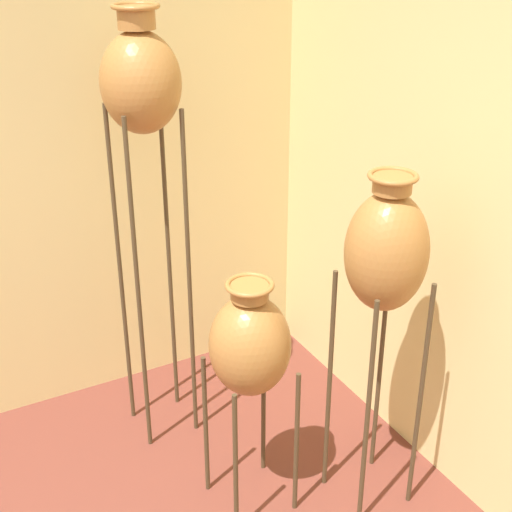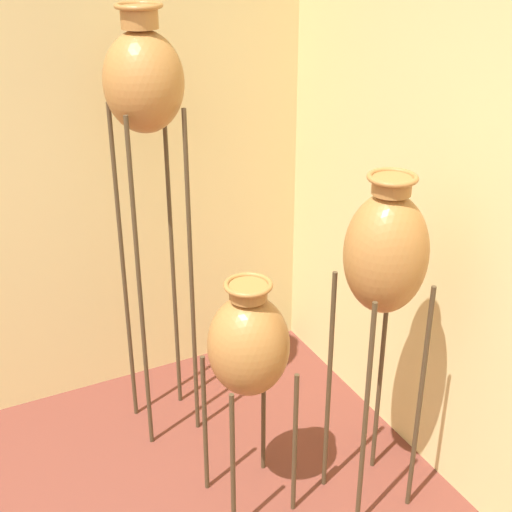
# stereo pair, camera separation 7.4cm
# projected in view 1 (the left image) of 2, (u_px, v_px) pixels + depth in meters

# --- Properties ---
(vase_stand_tall) EXTENTS (0.33, 0.33, 1.99)m
(vase_stand_tall) POSITION_uv_depth(u_px,v_px,m) (141.00, 91.00, 2.85)
(vase_stand_tall) COLOR #473823
(vase_stand_tall) RESTS_ON ground_plane
(vase_stand_medium) EXTENTS (0.32, 0.32, 1.48)m
(vase_stand_medium) POSITION_uv_depth(u_px,v_px,m) (386.00, 255.00, 2.64)
(vase_stand_medium) COLOR #473823
(vase_stand_medium) RESTS_ON ground_plane
(vase_stand_short) EXTENTS (0.32, 0.32, 1.06)m
(vase_stand_short) POSITION_uv_depth(u_px,v_px,m) (250.00, 346.00, 2.77)
(vase_stand_short) COLOR #473823
(vase_stand_short) RESTS_ON ground_plane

